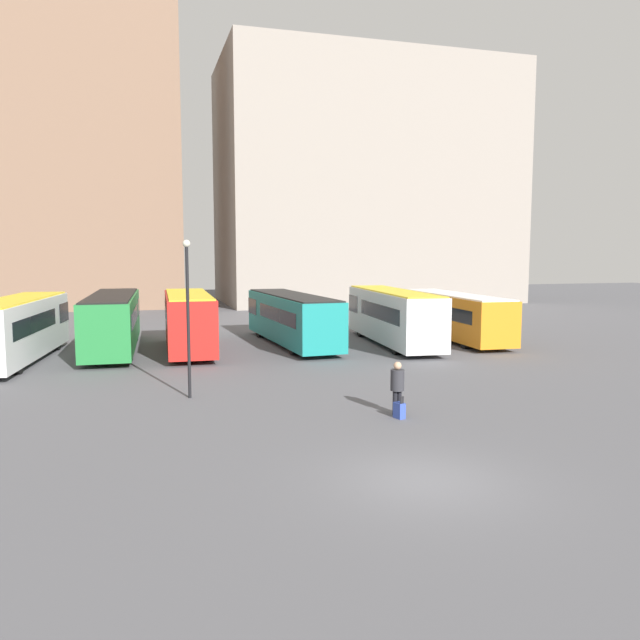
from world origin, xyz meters
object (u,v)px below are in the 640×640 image
at_px(bus_3, 291,317).
at_px(bus_4, 392,315).
at_px(bus_0, 17,327).
at_px(bus_2, 188,320).
at_px(suitcase, 399,410).
at_px(lamp_post_1, 188,306).
at_px(traveler, 397,383).
at_px(bus_5, 454,315).
at_px(bus_1, 113,320).

relative_size(bus_3, bus_4, 1.02).
relative_size(bus_0, bus_2, 1.18).
height_order(bus_2, bus_4, same).
relative_size(suitcase, lamp_post_1, 0.13).
xyz_separation_m(bus_0, traveler, (14.35, -15.06, -0.65)).
bearing_deg(bus_0, traveler, -129.75).
xyz_separation_m(bus_3, bus_5, (10.38, -0.83, -0.06)).
bearing_deg(bus_1, bus_4, -95.54).
bearing_deg(bus_2, traveler, -158.45).
relative_size(bus_2, bus_5, 0.85).
relative_size(bus_1, bus_2, 1.25).
bearing_deg(bus_3, bus_4, -107.93).
height_order(bus_3, lamp_post_1, lamp_post_1).
xyz_separation_m(bus_1, suitcase, (9.69, -17.92, -1.46)).
height_order(bus_0, lamp_post_1, lamp_post_1).
xyz_separation_m(bus_2, bus_5, (16.49, 0.14, -0.17)).
bearing_deg(bus_3, bus_0, 93.90).
relative_size(bus_4, lamp_post_1, 2.01).
distance_m(bus_2, bus_4, 12.01).
height_order(bus_2, traveler, bus_2).
height_order(bus_0, bus_5, bus_0).
relative_size(bus_5, lamp_post_1, 1.94).
bearing_deg(bus_3, bus_5, -97.70).
bearing_deg(bus_4, bus_1, 87.29).
height_order(bus_0, bus_3, bus_0).
bearing_deg(bus_2, bus_4, -91.13).
distance_m(suitcase, lamp_post_1, 8.76).
distance_m(bus_1, bus_2, 4.34).
distance_m(bus_0, bus_4, 20.58).
height_order(bus_4, suitcase, bus_4).
bearing_deg(bus_1, bus_0, 119.47).
bearing_deg(suitcase, bus_3, -15.80).
bearing_deg(suitcase, bus_2, 4.74).
height_order(bus_4, traveler, bus_4).
xyz_separation_m(bus_2, suitcase, (5.63, -16.39, -1.49)).
xyz_separation_m(bus_5, suitcase, (-10.86, -16.53, -1.32)).
distance_m(bus_0, bus_5, 25.10).
bearing_deg(bus_3, bus_1, 83.78).
distance_m(bus_3, bus_4, 6.08).
relative_size(traveler, suitcase, 2.37).
xyz_separation_m(bus_0, lamp_post_1, (7.74, -10.63, 1.76)).
height_order(bus_1, bus_2, bus_2).
height_order(bus_4, bus_5, bus_4).
relative_size(bus_0, lamp_post_1, 1.95).
relative_size(bus_3, suitcase, 15.88).
bearing_deg(bus_1, suitcase, -149.66).
bearing_deg(lamp_post_1, suitcase, -37.32).
relative_size(bus_0, traveler, 6.42).
distance_m(bus_2, suitcase, 17.39).
distance_m(bus_5, lamp_post_1, 20.95).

